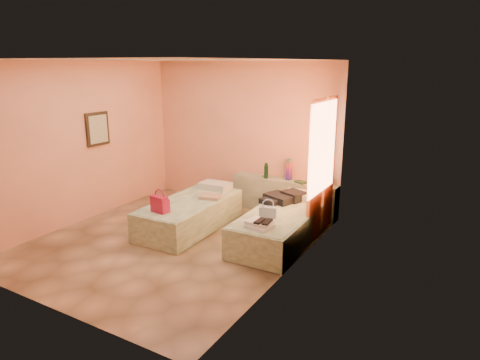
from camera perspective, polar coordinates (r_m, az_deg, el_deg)
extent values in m
plane|color=tan|center=(7.00, -8.88, -8.01)|extent=(4.50, 4.50, 0.00)
cube|color=#FAAA85|center=(8.41, 0.39, 6.08)|extent=(4.00, 0.02, 2.80)
cube|color=#FAAA85|center=(7.98, -20.62, 4.60)|extent=(0.02, 4.50, 2.80)
cube|color=#FAAA85|center=(5.55, 6.82, 1.11)|extent=(0.02, 4.50, 2.80)
cube|color=silver|center=(6.44, -9.94, 15.53)|extent=(4.00, 4.50, 0.02)
cube|color=#FFCC9E|center=(6.68, 10.98, 4.24)|extent=(0.02, 1.10, 1.40)
cube|color=orange|center=(6.63, 10.07, 1.10)|extent=(0.05, 0.55, 2.20)
cube|color=orange|center=(7.18, 11.73, 2.12)|extent=(0.05, 0.45, 2.20)
cube|color=black|center=(8.18, -18.46, 6.46)|extent=(0.04, 0.50, 0.60)
cube|color=gold|center=(7.73, 10.35, 5.39)|extent=(0.25, 0.04, 0.30)
cube|color=#AABB99|center=(8.10, 5.85, -2.19)|extent=(2.05, 0.30, 0.65)
cube|color=beige|center=(7.39, -6.69, -4.56)|extent=(0.95, 2.02, 0.50)
cube|color=beige|center=(6.81, 5.38, -6.30)|extent=(0.95, 2.02, 0.50)
cylinder|color=#153C24|center=(8.05, 3.50, 1.20)|extent=(0.10, 0.10, 0.28)
cube|color=#A61438|center=(7.97, 6.54, 1.40)|extent=(0.10, 0.10, 0.39)
cylinder|color=#529766|center=(8.18, 3.34, 0.52)|extent=(0.11, 0.11, 0.03)
cube|color=#24442A|center=(7.82, 8.10, -0.29)|extent=(0.24, 0.21, 0.03)
cube|color=silver|center=(7.66, 11.62, 0.12)|extent=(0.26, 0.26, 0.27)
cube|color=#A61438|center=(6.79, -10.61, -3.14)|extent=(0.30, 0.19, 0.26)
cube|color=tan|center=(7.38, -3.97, -2.23)|extent=(0.40, 0.35, 0.06)
cube|color=black|center=(7.20, 5.65, -2.32)|extent=(0.65, 0.65, 0.16)
cube|color=#3F6197|center=(6.47, 3.73, -4.30)|extent=(0.28, 0.19, 0.17)
cube|color=white|center=(6.08, 2.68, -5.95)|extent=(0.39, 0.35, 0.10)
cube|color=black|center=(6.02, 3.12, -5.54)|extent=(0.18, 0.24, 0.02)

